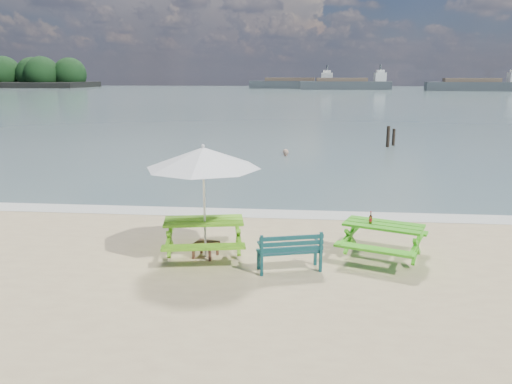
# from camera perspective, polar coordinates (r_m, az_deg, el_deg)

# --- Properties ---
(sea) EXTENTS (300.00, 300.00, 0.00)m
(sea) POSITION_cam_1_polar(r_m,az_deg,el_deg) (93.87, 5.02, 10.91)
(sea) COLOR slate
(sea) RESTS_ON ground
(foam_strip) EXTENTS (22.00, 0.90, 0.01)m
(foam_strip) POSITION_cam_1_polar(r_m,az_deg,el_deg) (13.95, 1.38, -2.49)
(foam_strip) COLOR silver
(foam_strip) RESTS_ON ground
(picnic_table_left) EXTENTS (1.97, 2.12, 0.79)m
(picnic_table_left) POSITION_cam_1_polar(r_m,az_deg,el_deg) (10.77, -5.94, -5.27)
(picnic_table_left) COLOR #5FAE1A
(picnic_table_left) RESTS_ON ground
(picnic_table_right) EXTENTS (2.12, 2.22, 0.76)m
(picnic_table_right) POSITION_cam_1_polar(r_m,az_deg,el_deg) (10.87, 14.26, -5.55)
(picnic_table_right) COLOR green
(picnic_table_right) RESTS_ON ground
(park_bench) EXTENTS (1.33, 0.74, 0.78)m
(park_bench) POSITION_cam_1_polar(r_m,az_deg,el_deg) (9.99, 3.81, -7.60)
(park_bench) COLOR #0F3B3E
(park_bench) RESTS_ON ground
(side_table) EXTENTS (0.58, 0.58, 0.31)m
(side_table) POSITION_cam_1_polar(r_m,az_deg,el_deg) (10.74, -5.79, -6.57)
(side_table) COLOR brown
(side_table) RESTS_ON ground
(patio_umbrella) EXTENTS (2.91, 2.91, 2.36)m
(patio_umbrella) POSITION_cam_1_polar(r_m,az_deg,el_deg) (10.24, -6.05, 3.92)
(patio_umbrella) COLOR silver
(patio_umbrella) RESTS_ON ground
(beer_bottle) EXTENTS (0.07, 0.07, 0.26)m
(beer_bottle) POSITION_cam_1_polar(r_m,az_deg,el_deg) (10.71, 12.95, -3.07)
(beer_bottle) COLOR #964315
(beer_bottle) RESTS_ON picnic_table_right
(swimmer) EXTENTS (0.63, 0.45, 1.61)m
(swimmer) POSITION_cam_1_polar(r_m,az_deg,el_deg) (24.08, 3.35, 3.04)
(swimmer) COLOR tan
(swimmer) RESTS_ON ground
(mooring_pilings) EXTENTS (0.57, 0.77, 1.33)m
(mooring_pilings) POSITION_cam_1_polar(r_m,az_deg,el_deg) (28.03, 15.09, 5.91)
(mooring_pilings) COLOR black
(mooring_pilings) RESTS_ON ground
(cargo_ships) EXTENTS (148.16, 22.39, 4.40)m
(cargo_ships) POSITION_cam_1_polar(r_m,az_deg,el_deg) (140.88, 26.45, 10.86)
(cargo_ships) COLOR #363D40
(cargo_ships) RESTS_ON ground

